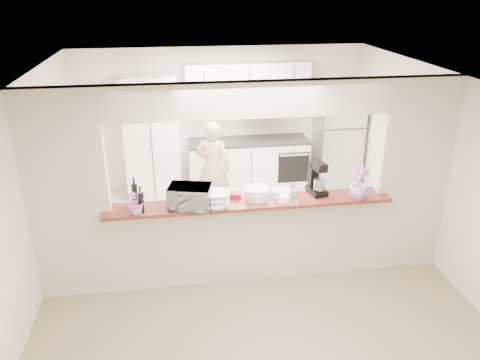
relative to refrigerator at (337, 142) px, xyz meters
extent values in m
plane|color=gray|center=(-2.05, -2.65, -0.85)|extent=(6.00, 6.00, 0.00)
cube|color=silver|center=(-2.05, -1.10, -0.84)|extent=(5.00, 2.90, 0.01)
cube|color=beige|center=(-4.10, -2.65, 0.40)|extent=(0.90, 0.15, 2.50)
cube|color=beige|center=(0.00, -2.65, 0.40)|extent=(0.90, 0.15, 2.50)
cube|color=beige|center=(-2.05, -2.65, 1.45)|extent=(3.20, 0.15, 0.40)
cube|color=beige|center=(-2.05, -2.65, -0.32)|extent=(3.20, 0.15, 1.05)
cube|color=maroon|center=(-2.05, -2.70, 0.22)|extent=(3.40, 0.38, 0.04)
cube|color=white|center=(-3.25, 0.05, 0.20)|extent=(0.90, 0.60, 2.10)
cube|color=white|center=(-1.60, 0.05, -0.40)|extent=(2.10, 0.60, 0.90)
cube|color=#2E2E30|center=(-1.60, 0.05, 0.07)|extent=(2.10, 0.62, 0.04)
cube|color=white|center=(-1.60, 0.18, 1.02)|extent=(2.10, 0.35, 0.75)
cube|color=black|center=(-1.35, 0.07, 0.59)|extent=(0.75, 0.45, 0.12)
cube|color=black|center=(-0.85, -0.25, -0.35)|extent=(0.55, 0.02, 0.55)
cube|color=#B8B7BD|center=(0.00, 0.00, 0.00)|extent=(0.75, 0.70, 1.70)
imported|color=#CF6DC6|center=(-3.35, -2.80, 0.39)|extent=(0.34, 0.32, 0.30)
cylinder|color=black|center=(-3.38, -2.58, 0.37)|extent=(0.07, 0.07, 0.25)
cylinder|color=black|center=(-3.38, -2.58, 0.54)|extent=(0.02, 0.02, 0.09)
cylinder|color=black|center=(-3.30, -2.80, 0.36)|extent=(0.06, 0.06, 0.24)
cylinder|color=black|center=(-3.30, -2.80, 0.52)|extent=(0.02, 0.02, 0.08)
imported|color=#A1A0A5|center=(-2.75, -2.75, 0.37)|extent=(0.54, 0.43, 0.26)
imported|color=white|center=(-2.45, -2.82, 0.34)|extent=(0.30, 0.30, 0.20)
cylinder|color=white|center=(-1.95, -2.62, 0.30)|extent=(0.29, 0.29, 0.13)
cylinder|color=white|center=(-1.95, -2.62, 0.37)|extent=(0.30, 0.30, 0.01)
cylinder|color=white|center=(-1.63, -2.62, 0.28)|extent=(0.24, 0.24, 0.08)
cylinder|color=white|center=(-1.63, -2.62, 0.33)|extent=(0.25, 0.25, 0.01)
cylinder|color=maroon|center=(-2.20, -2.57, 0.27)|extent=(0.14, 0.14, 0.06)
cylinder|color=tan|center=(-2.00, -2.68, 0.28)|extent=(0.16, 0.16, 0.07)
cube|color=silver|center=(-1.60, -2.80, 0.25)|extent=(0.30, 0.23, 0.02)
cube|color=white|center=(-1.60, -2.80, 0.29)|extent=(0.14, 0.14, 0.07)
cube|color=black|center=(-1.20, -2.60, 0.27)|extent=(0.23, 0.31, 0.07)
cube|color=black|center=(-1.22, -2.50, 0.46)|extent=(0.14, 0.12, 0.30)
cube|color=black|center=(-1.20, -2.61, 0.61)|extent=(0.16, 0.26, 0.10)
cylinder|color=#B7B7BC|center=(-1.19, -2.66, 0.39)|extent=(0.14, 0.14, 0.13)
imported|color=#CA6CC6|center=(-0.75, -2.80, 0.44)|extent=(0.25, 0.25, 0.40)
imported|color=tan|center=(-2.30, -0.72, -0.09)|extent=(0.65, 0.54, 1.52)
camera|label=1|loc=(-2.90, -7.61, 2.63)|focal=35.00mm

